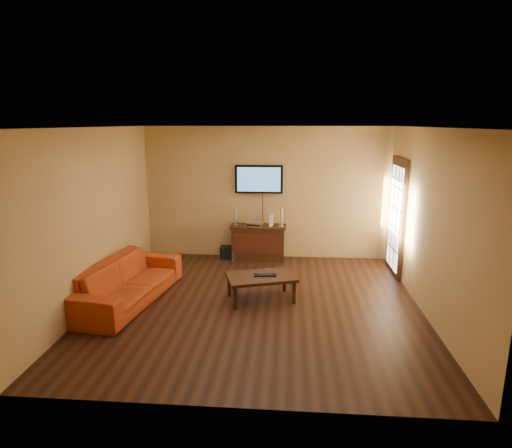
# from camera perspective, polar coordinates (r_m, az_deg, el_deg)

# --- Properties ---
(ground_plane) EXTENTS (5.00, 5.00, 0.00)m
(ground_plane) POSITION_cam_1_polar(r_m,az_deg,el_deg) (6.79, 0.09, -10.66)
(ground_plane) COLOR black
(ground_plane) RESTS_ON ground
(room_walls) EXTENTS (5.00, 5.00, 5.00)m
(room_walls) POSITION_cam_1_polar(r_m,az_deg,el_deg) (6.91, 0.50, 4.40)
(room_walls) COLOR tan
(room_walls) RESTS_ON ground
(french_door) EXTENTS (0.07, 1.02, 2.22)m
(french_door) POSITION_cam_1_polar(r_m,az_deg,el_deg) (8.30, 18.21, 0.77)
(french_door) COLOR black
(french_door) RESTS_ON ground
(media_console) EXTENTS (1.13, 0.43, 0.72)m
(media_console) POSITION_cam_1_polar(r_m,az_deg,el_deg) (8.82, 0.29, -2.45)
(media_console) COLOR black
(media_console) RESTS_ON ground
(television) EXTENTS (0.97, 0.08, 0.58)m
(television) POSITION_cam_1_polar(r_m,az_deg,el_deg) (8.73, 0.38, 5.99)
(television) COLOR black
(television) RESTS_ON ground
(coffee_table) EXTENTS (1.20, 0.92, 0.40)m
(coffee_table) POSITION_cam_1_polar(r_m,az_deg,el_deg) (6.83, 0.69, -7.32)
(coffee_table) COLOR black
(coffee_table) RESTS_ON ground
(sofa) EXTENTS (0.99, 2.33, 0.88)m
(sofa) POSITION_cam_1_polar(r_m,az_deg,el_deg) (7.06, -16.82, -6.45)
(sofa) COLOR #AC3913
(sofa) RESTS_ON ground
(speaker_left) EXTENTS (0.09, 0.09, 0.32)m
(speaker_left) POSITION_cam_1_polar(r_m,az_deg,el_deg) (8.76, -2.78, 0.83)
(speaker_left) COLOR silver
(speaker_left) RESTS_ON media_console
(speaker_right) EXTENTS (0.11, 0.11, 0.39)m
(speaker_right) POSITION_cam_1_polar(r_m,az_deg,el_deg) (8.64, 3.40, 0.85)
(speaker_right) COLOR silver
(speaker_right) RESTS_ON media_console
(av_receiver) EXTENTS (0.38, 0.31, 0.08)m
(av_receiver) POSITION_cam_1_polar(r_m,az_deg,el_deg) (8.68, -0.10, -0.03)
(av_receiver) COLOR silver
(av_receiver) RESTS_ON media_console
(game_console) EXTENTS (0.08, 0.18, 0.23)m
(game_console) POSITION_cam_1_polar(r_m,az_deg,el_deg) (8.65, 2.04, 0.47)
(game_console) COLOR white
(game_console) RESTS_ON media_console
(subwoofer) EXTENTS (0.26, 0.26, 0.25)m
(subwoofer) POSITION_cam_1_polar(r_m,az_deg,el_deg) (8.98, -3.93, -3.76)
(subwoofer) COLOR black
(subwoofer) RESTS_ON ground
(bottle) EXTENTS (0.08, 0.08, 0.22)m
(bottle) POSITION_cam_1_polar(r_m,az_deg,el_deg) (8.67, -3.02, -4.52)
(bottle) COLOR white
(bottle) RESTS_ON ground
(keyboard) EXTENTS (0.37, 0.16, 0.02)m
(keyboard) POSITION_cam_1_polar(r_m,az_deg,el_deg) (6.82, 1.23, -6.82)
(keyboard) COLOR black
(keyboard) RESTS_ON coffee_table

